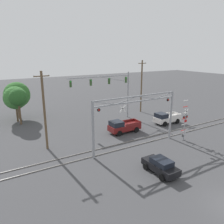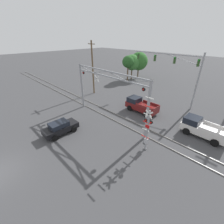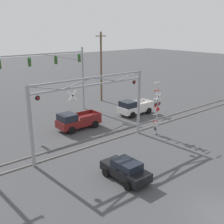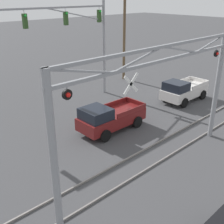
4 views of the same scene
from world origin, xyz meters
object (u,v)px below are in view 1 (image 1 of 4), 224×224
utility_pole_right (141,86)px  background_tree_far_right_verge (15,98)px  crossing_signal_mast (185,125)px  utility_pole_left (44,110)px  pickup_truck_following (166,118)px  traffic_signal_span (114,87)px  pickup_truck_lead (123,126)px  crossing_gantry (136,115)px  background_tree_far_left_verge (18,98)px  sedan_waiting (161,166)px  background_tree_beyond_span (17,95)px

utility_pole_right → background_tree_far_right_verge: bearing=166.0°
crossing_signal_mast → utility_pole_left: bearing=157.9°
pickup_truck_following → utility_pole_left: (-19.87, 0.24, 3.99)m
traffic_signal_span → pickup_truck_lead: size_ratio=2.33×
pickup_truck_following → crossing_signal_mast: bearing=-115.5°
crossing_gantry → crossing_signal_mast: bearing=-12.5°
crossing_signal_mast → pickup_truck_following: bearing=64.5°
background_tree_far_left_verge → background_tree_far_right_verge: (-0.22, 1.89, -0.37)m
crossing_signal_mast → pickup_truck_lead: (-5.47, 6.71, -1.22)m
traffic_signal_span → pickup_truck_following: (6.44, -6.45, -4.94)m
sedan_waiting → pickup_truck_following: bearing=43.9°
pickup_truck_lead → background_tree_far_left_verge: 17.68m
sedan_waiting → utility_pole_left: 14.71m
pickup_truck_following → sedan_waiting: size_ratio=1.18×
sedan_waiting → utility_pole_right: utility_pole_right is taller
crossing_gantry → background_tree_beyond_span: 23.52m
utility_pole_right → background_tree_far_left_verge: bearing=170.5°
background_tree_far_left_verge → pickup_truck_following: bearing=-29.8°
crossing_gantry → utility_pole_right: (11.26, 13.37, 0.95)m
traffic_signal_span → background_tree_far_right_verge: (-14.91, 7.52, -1.70)m
traffic_signal_span → sedan_waiting: size_ratio=2.86×
traffic_signal_span → background_tree_far_right_verge: 16.79m
utility_pole_left → background_tree_far_right_verge: (-1.49, 13.73, -0.76)m
sedan_waiting → utility_pole_left: utility_pole_left is taller
pickup_truck_lead → background_tree_beyond_span: 20.25m
utility_pole_left → sedan_waiting: bearing=-54.6°
pickup_truck_lead → background_tree_far_left_verge: background_tree_far_left_verge is taller
traffic_signal_span → utility_pole_left: bearing=-155.2°
sedan_waiting → background_tree_far_left_verge: 25.46m
utility_pole_right → sedan_waiting: bearing=-123.2°
crossing_signal_mast → background_tree_far_right_verge: 27.53m
crossing_signal_mast → background_tree_beyond_span: background_tree_beyond_span is taller
crossing_signal_mast → utility_pole_right: (4.26, 14.92, 3.06)m
crossing_signal_mast → background_tree_beyond_span: 28.70m
crossing_signal_mast → pickup_truck_lead: bearing=129.2°
crossing_gantry → pickup_truck_following: (10.13, 5.00, -3.34)m
crossing_signal_mast → background_tree_far_right_verge: (-18.23, 20.52, 2.01)m
pickup_truck_lead → background_tree_far_left_verge: (-12.54, 11.92, 3.60)m
traffic_signal_span → pickup_truck_lead: (-2.15, -6.29, -4.94)m
traffic_signal_span → crossing_gantry: bearing=-107.8°
pickup_truck_lead → utility_pole_left: size_ratio=0.51×
crossing_gantry → background_tree_beyond_span: (-10.66, 20.96, 0.05)m
crossing_signal_mast → utility_pole_right: size_ratio=0.55×
pickup_truck_following → sedan_waiting: (-11.70, -11.27, -0.16)m
pickup_truck_following → background_tree_far_right_verge: background_tree_far_right_verge is taller
utility_pole_left → crossing_gantry: bearing=-28.3°
utility_pole_right → background_tree_far_left_verge: 22.58m
pickup_truck_lead → sedan_waiting: pickup_truck_lead is taller
utility_pole_left → background_tree_beyond_span: size_ratio=1.45×
pickup_truck_following → sedan_waiting: 16.24m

